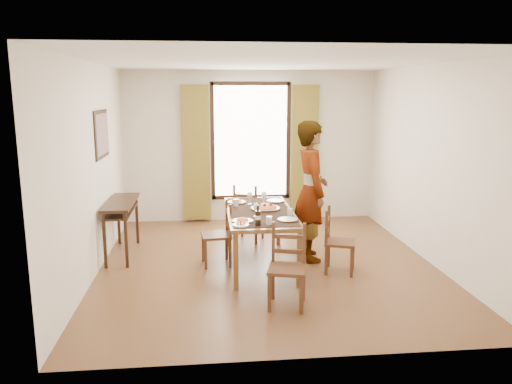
{
  "coord_description": "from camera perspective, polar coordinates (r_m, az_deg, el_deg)",
  "views": [
    {
      "loc": [
        -0.81,
        -6.48,
        2.32
      ],
      "look_at": [
        -0.15,
        0.06,
        1.0
      ],
      "focal_mm": 35.0,
      "sensor_mm": 36.0,
      "label": 1
    }
  ],
  "objects": [
    {
      "name": "console_table",
      "position": [
        7.37,
        -15.17,
        -1.88
      ],
      "size": [
        0.38,
        1.2,
        0.8
      ],
      "color": "#321D10",
      "rests_on": "ground"
    },
    {
      "name": "tumbler_b",
      "position": [
        6.95,
        -2.34,
        -1.23
      ],
      "size": [
        0.07,
        0.07,
        0.1
      ],
      "primitive_type": "cylinder",
      "color": "silver",
      "rests_on": "dining_table"
    },
    {
      "name": "plate_nw",
      "position": [
        7.17,
        -2.24,
        -1.03
      ],
      "size": [
        0.27,
        0.27,
        0.05
      ],
      "primitive_type": null,
      "color": "silver",
      "rests_on": "dining_table"
    },
    {
      "name": "chair_north",
      "position": [
        7.84,
        -0.91,
        -2.6
      ],
      "size": [
        0.54,
        0.54,
        0.92
      ],
      "rotation": [
        0.0,
        0.0,
        2.73
      ],
      "color": "#55301C",
      "rests_on": "ground"
    },
    {
      "name": "wine_bottle",
      "position": [
        5.93,
        0.22,
        -2.69
      ],
      "size": [
        0.07,
        0.07,
        0.25
      ],
      "primitive_type": null,
      "color": "black",
      "rests_on": "dining_table"
    },
    {
      "name": "tumbler_a",
      "position": [
        6.41,
        3.9,
        -2.34
      ],
      "size": [
        0.07,
        0.07,
        0.1
      ],
      "primitive_type": "cylinder",
      "color": "silver",
      "rests_on": "dining_table"
    },
    {
      "name": "plate_sw",
      "position": [
        6.13,
        -1.55,
        -3.17
      ],
      "size": [
        0.27,
        0.27,
        0.05
      ],
      "primitive_type": null,
      "color": "silver",
      "rests_on": "dining_table"
    },
    {
      "name": "chair_east",
      "position": [
        6.6,
        9.33,
        -5.76
      ],
      "size": [
        0.48,
        0.48,
        0.85
      ],
      "rotation": [
        0.0,
        0.0,
        1.23
      ],
      "color": "#55301C",
      "rests_on": "ground"
    },
    {
      "name": "tumbler_c",
      "position": [
        5.99,
        1.5,
        -3.28
      ],
      "size": [
        0.07,
        0.07,
        0.1
      ],
      "primitive_type": "cylinder",
      "color": "silver",
      "rests_on": "dining_table"
    },
    {
      "name": "plate_ne",
      "position": [
        7.26,
        2.27,
        -0.88
      ],
      "size": [
        0.27,
        0.27,
        0.05
      ],
      "primitive_type": null,
      "color": "silver",
      "rests_on": "dining_table"
    },
    {
      "name": "wine_glass_c",
      "position": [
        7.06,
        -0.71,
        -0.69
      ],
      "size": [
        0.08,
        0.08,
        0.18
      ],
      "primitive_type": null,
      "color": "white",
      "rests_on": "dining_table"
    },
    {
      "name": "pasta_platter",
      "position": [
        6.76,
        1.06,
        -1.58
      ],
      "size": [
        0.4,
        0.4,
        0.1
      ],
      "primitive_type": null,
      "color": "#D54B1B",
      "rests_on": "dining_table"
    },
    {
      "name": "plate_se",
      "position": [
        6.2,
        3.69,
        -3.02
      ],
      "size": [
        0.27,
        0.27,
        0.05
      ],
      "primitive_type": null,
      "color": "silver",
      "rests_on": "dining_table"
    },
    {
      "name": "caprese_plate",
      "position": [
        5.96,
        -1.75,
        -3.67
      ],
      "size": [
        0.2,
        0.2,
        0.04
      ],
      "primitive_type": null,
      "color": "silver",
      "rests_on": "dining_table"
    },
    {
      "name": "chair_south",
      "position": [
        5.53,
        3.59,
        -8.75
      ],
      "size": [
        0.49,
        0.49,
        0.91
      ],
      "rotation": [
        0.0,
        0.0,
        -0.25
      ],
      "color": "#55301C",
      "rests_on": "ground"
    },
    {
      "name": "wine_glass_b",
      "position": [
        7.09,
        0.93,
        -0.64
      ],
      "size": [
        0.08,
        0.08,
        0.18
      ],
      "primitive_type": null,
      "color": "white",
      "rests_on": "dining_table"
    },
    {
      "name": "wine_glass_a",
      "position": [
        6.35,
        0.02,
        -2.04
      ],
      "size": [
        0.08,
        0.08,
        0.18
      ],
      "primitive_type": null,
      "color": "white",
      "rests_on": "dining_table"
    },
    {
      "name": "ground",
      "position": [
        6.93,
        1.28,
        -8.21
      ],
      "size": [
        5.0,
        5.0,
        0.0
      ],
      "primitive_type": "plane",
      "color": "#482416",
      "rests_on": "ground"
    },
    {
      "name": "chair_west",
      "position": [
        6.81,
        -4.31,
        -5.01
      ],
      "size": [
        0.42,
        0.42,
        0.87
      ],
      "rotation": [
        0.0,
        0.0,
        -1.46
      ],
      "color": "#55301C",
      "rests_on": "ground"
    },
    {
      "name": "dining_table",
      "position": [
        6.71,
        0.46,
        -2.7
      ],
      "size": [
        0.88,
        1.85,
        0.76
      ],
      "color": "brown",
      "rests_on": "ground"
    },
    {
      "name": "man",
      "position": [
        6.94,
        6.3,
        0.09
      ],
      "size": [
        0.76,
        0.54,
        1.94
      ],
      "primitive_type": "imported",
      "rotation": [
        0.0,
        0.0,
        1.62
      ],
      "color": "#999DA1",
      "rests_on": "ground"
    },
    {
      "name": "room_shell",
      "position": [
        6.7,
        1.16,
        4.69
      ],
      "size": [
        4.6,
        5.1,
        2.74
      ],
      "color": "silver",
      "rests_on": "ground"
    }
  ]
}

